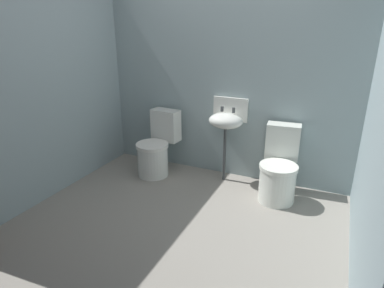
% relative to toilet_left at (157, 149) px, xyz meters
% --- Properties ---
extents(ground_plane, '(3.44, 2.86, 0.08)m').
position_rel_toilet_left_xyz_m(ground_plane, '(0.75, -0.88, -0.36)').
color(ground_plane, gray).
extents(wall_back, '(3.44, 0.10, 2.25)m').
position_rel_toilet_left_xyz_m(wall_back, '(0.75, 0.40, 0.80)').
color(wall_back, '#90A4A7').
rests_on(wall_back, ground).
extents(wall_left, '(0.10, 2.66, 2.25)m').
position_rel_toilet_left_xyz_m(wall_left, '(-0.82, -0.78, 0.80)').
color(wall_left, '#91A4A8').
rests_on(wall_left, ground).
extents(wall_right, '(0.10, 2.66, 2.25)m').
position_rel_toilet_left_xyz_m(wall_right, '(2.32, -0.78, 0.80)').
color(wall_right, '#8DA3A9').
rests_on(wall_right, ground).
extents(toilet_left, '(0.44, 0.63, 0.78)m').
position_rel_toilet_left_xyz_m(toilet_left, '(0.00, 0.00, 0.00)').
color(toilet_left, white).
rests_on(toilet_left, ground).
extents(toilet_right, '(0.44, 0.62, 0.78)m').
position_rel_toilet_left_xyz_m(toilet_right, '(1.52, -0.00, 0.00)').
color(toilet_right, silver).
rests_on(toilet_right, ground).
extents(sink, '(0.42, 0.35, 0.99)m').
position_rel_toilet_left_xyz_m(sink, '(0.84, 0.19, 0.43)').
color(sink, '#3C3F41').
rests_on(sink, ground).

